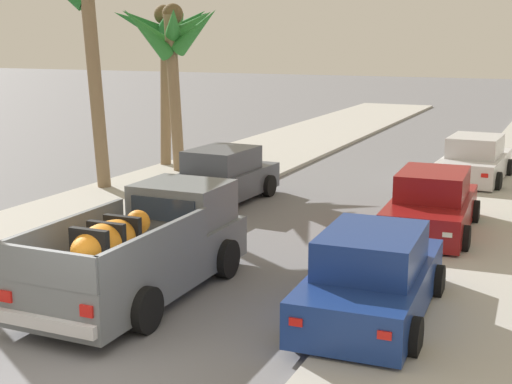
{
  "coord_description": "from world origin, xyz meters",
  "views": [
    {
      "loc": [
        6.08,
        -7.24,
        4.59
      ],
      "look_at": [
        -0.36,
        7.1,
        1.2
      ],
      "focal_mm": 50.17,
      "sensor_mm": 36.0,
      "label": 1
    }
  ],
  "objects_px": {
    "pickup_truck": "(145,250)",
    "car_right_near": "(475,161)",
    "car_right_mid": "(372,278)",
    "car_left_mid": "(432,205)",
    "palm_tree_right_back": "(165,34)",
    "palm_tree_left_fore": "(172,38)",
    "car_left_near": "(221,177)"
  },
  "relations": [
    {
      "from": "car_right_near",
      "to": "car_left_mid",
      "type": "xyz_separation_m",
      "value": [
        -0.08,
        -6.91,
        0.0
      ]
    },
    {
      "from": "pickup_truck",
      "to": "car_left_near",
      "type": "distance_m",
      "value": 7.52
    },
    {
      "from": "car_right_mid",
      "to": "palm_tree_left_fore",
      "type": "xyz_separation_m",
      "value": [
        -9.54,
        9.8,
        3.88
      ]
    },
    {
      "from": "pickup_truck",
      "to": "car_left_near",
      "type": "xyz_separation_m",
      "value": [
        -2.11,
        7.22,
        -0.1
      ]
    },
    {
      "from": "palm_tree_right_back",
      "to": "palm_tree_left_fore",
      "type": "bearing_deg",
      "value": -50.75
    },
    {
      "from": "car_left_near",
      "to": "car_right_near",
      "type": "bearing_deg",
      "value": 43.24
    },
    {
      "from": "pickup_truck",
      "to": "car_right_near",
      "type": "distance_m",
      "value": 13.7
    },
    {
      "from": "car_right_mid",
      "to": "pickup_truck",
      "type": "bearing_deg",
      "value": -173.54
    },
    {
      "from": "pickup_truck",
      "to": "car_left_near",
      "type": "relative_size",
      "value": 1.21
    },
    {
      "from": "car_right_near",
      "to": "car_left_mid",
      "type": "height_order",
      "value": "same"
    },
    {
      "from": "pickup_truck",
      "to": "palm_tree_right_back",
      "type": "bearing_deg",
      "value": 119.26
    },
    {
      "from": "palm_tree_left_fore",
      "to": "car_right_mid",
      "type": "bearing_deg",
      "value": -45.77
    },
    {
      "from": "car_right_near",
      "to": "car_right_mid",
      "type": "xyz_separation_m",
      "value": [
        0.01,
        -12.6,
        0.0
      ]
    },
    {
      "from": "car_left_near",
      "to": "car_right_near",
      "type": "height_order",
      "value": "same"
    },
    {
      "from": "pickup_truck",
      "to": "car_left_near",
      "type": "height_order",
      "value": "pickup_truck"
    },
    {
      "from": "pickup_truck",
      "to": "car_left_mid",
      "type": "height_order",
      "value": "pickup_truck"
    },
    {
      "from": "car_left_mid",
      "to": "car_right_mid",
      "type": "bearing_deg",
      "value": -89.03
    },
    {
      "from": "pickup_truck",
      "to": "car_right_mid",
      "type": "height_order",
      "value": "pickup_truck"
    },
    {
      "from": "car_left_mid",
      "to": "palm_tree_right_back",
      "type": "bearing_deg",
      "value": 152.76
    },
    {
      "from": "palm_tree_right_back",
      "to": "car_left_mid",
      "type": "bearing_deg",
      "value": -27.24
    },
    {
      "from": "car_left_near",
      "to": "palm_tree_right_back",
      "type": "xyz_separation_m",
      "value": [
        -4.37,
        4.34,
        4.0
      ]
    },
    {
      "from": "car_right_near",
      "to": "palm_tree_left_fore",
      "type": "bearing_deg",
      "value": -163.61
    },
    {
      "from": "car_left_mid",
      "to": "car_right_mid",
      "type": "relative_size",
      "value": 1.0
    },
    {
      "from": "pickup_truck",
      "to": "palm_tree_left_fore",
      "type": "height_order",
      "value": "palm_tree_left_fore"
    },
    {
      "from": "car_left_near",
      "to": "palm_tree_left_fore",
      "type": "relative_size",
      "value": 0.75
    },
    {
      "from": "pickup_truck",
      "to": "palm_tree_left_fore",
      "type": "bearing_deg",
      "value": 117.82
    },
    {
      "from": "palm_tree_left_fore",
      "to": "car_right_near",
      "type": "bearing_deg",
      "value": 16.39
    },
    {
      "from": "car_left_near",
      "to": "palm_tree_right_back",
      "type": "relative_size",
      "value": 0.75
    },
    {
      "from": "car_right_near",
      "to": "car_right_mid",
      "type": "height_order",
      "value": "same"
    },
    {
      "from": "car_right_mid",
      "to": "car_right_near",
      "type": "bearing_deg",
      "value": 90.07
    },
    {
      "from": "car_right_near",
      "to": "car_left_mid",
      "type": "distance_m",
      "value": 6.91
    },
    {
      "from": "car_right_near",
      "to": "pickup_truck",
      "type": "bearing_deg",
      "value": -107.45
    }
  ]
}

